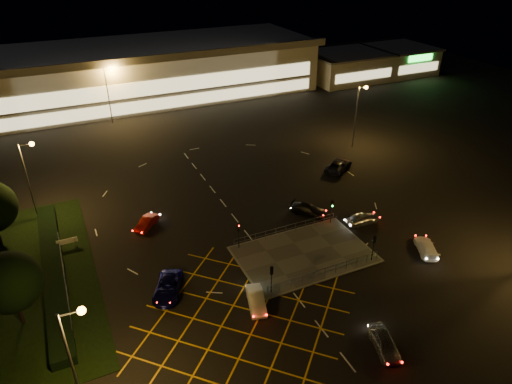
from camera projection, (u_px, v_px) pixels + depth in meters
name	position (u px, v px, depth m)	size (l,w,h in m)	color
ground	(279.00, 249.00, 50.64)	(180.00, 180.00, 0.00)	black
pedestrian_island	(304.00, 254.00, 49.76)	(14.00, 9.00, 0.12)	#4C4944
grass_verge	(0.00, 288.00, 45.08)	(18.00, 30.00, 0.08)	black
hedge	(53.00, 270.00, 46.69)	(2.00, 26.00, 1.00)	black
supermarket	(145.00, 70.00, 96.93)	(72.00, 26.50, 10.50)	beige
retail_unit_a	(346.00, 66.00, 108.54)	(18.80, 14.80, 6.35)	beige
retail_unit_b	(399.00, 59.00, 114.39)	(14.80, 14.80, 6.35)	beige
streetlight_sw	(75.00, 351.00, 30.03)	(1.78, 0.56, 10.03)	slate
streetlight_nw	(29.00, 171.00, 52.97)	(1.78, 0.56, 10.03)	slate
streetlight_ne	(359.00, 108.00, 72.16)	(1.78, 0.56, 10.03)	slate
streetlight_far_left	(110.00, 87.00, 81.79)	(1.78, 0.56, 10.03)	slate
streetlight_far_right	(298.00, 62.00, 98.04)	(1.78, 0.56, 10.03)	slate
signal_sw	(271.00, 274.00, 43.28)	(0.28, 0.30, 3.15)	black
signal_se	(374.00, 243.00, 47.68)	(0.28, 0.30, 3.15)	black
signal_nw	(239.00, 231.00, 49.58)	(0.28, 0.30, 3.15)	black
signal_ne	(332.00, 207.00, 53.98)	(0.28, 0.30, 3.15)	black
tree_e	(10.00, 283.00, 38.82)	(5.40, 5.40, 7.35)	black
car_near_silver	(385.00, 343.00, 38.11)	(1.69, 4.20, 1.43)	#A5A8AD
car_queue_white	(256.00, 300.00, 42.65)	(1.43, 4.11, 1.36)	#BEBEBE
car_left_blue	(168.00, 287.00, 44.10)	(2.36, 5.12, 1.42)	#0C0C4A
car_far_dkgrey	(309.00, 209.00, 56.72)	(1.84, 4.52, 1.31)	black
car_right_silver	(362.00, 218.00, 54.85)	(1.66, 4.12, 1.40)	silver
car_circ_red	(147.00, 223.00, 54.18)	(1.30, 3.74, 1.23)	#A1150B
car_east_grey	(339.00, 165.00, 67.29)	(2.56, 5.55, 1.54)	black
car_approach_white	(426.00, 247.00, 49.92)	(1.78, 4.39, 1.27)	white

